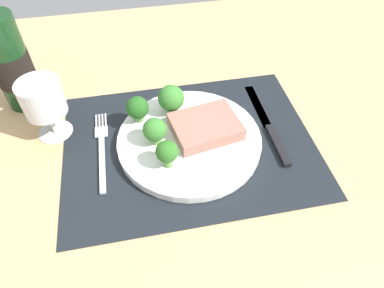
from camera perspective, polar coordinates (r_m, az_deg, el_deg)
The scene contains 12 objects.
ground_plane at distance 65.95cm, azimuth -0.43°, elevation -0.88°, with size 140.00×110.00×3.00cm, color tan.
placemat at distance 64.72cm, azimuth -0.43°, elevation 0.08°, with size 46.05×34.52×0.30cm, color black.
plate at distance 64.01cm, azimuth -0.44°, elevation 0.65°, with size 26.43×26.43×1.60cm, color white.
steak at distance 63.66cm, azimuth 2.23°, elevation 2.91°, with size 11.90×9.41×2.46cm, color #9E6B5B.
broccoli_near_steak at distance 60.93cm, azimuth -6.16°, elevation 2.39°, with size 4.27×4.27×5.26cm.
broccoli_near_fork at distance 56.88cm, azimuth -4.13°, elevation -1.39°, with size 3.81×3.81×5.29cm.
broccoli_center at distance 65.36cm, azimuth -8.95°, elevation 5.84°, with size 4.29×4.29×5.25cm.
broccoli_back_left at distance 66.21cm, azimuth -3.46°, elevation 7.47°, with size 5.04×5.04×5.98cm.
fork at distance 65.41cm, azimuth -14.59°, elevation -0.78°, with size 2.40×19.20×0.50cm.
knife at distance 68.49cm, azimuth 12.64°, elevation 2.54°, with size 1.80×23.00×0.80cm.
wine_bottle at distance 75.78cm, azimuth -27.67°, elevation 11.81°, with size 7.41×7.41×26.77cm.
wine_glass at distance 66.87cm, azimuth -23.26°, elevation 6.49°, with size 7.50×7.50×11.76cm.
Camera 1 is at (-7.85, -42.68, 48.16)cm, focal length 32.47 mm.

